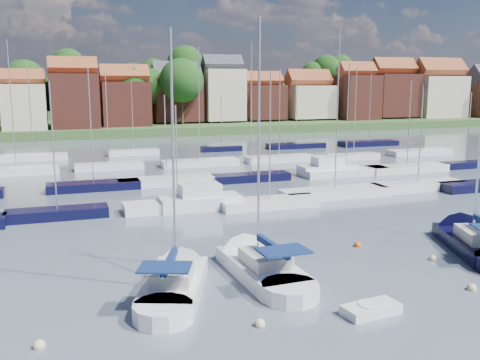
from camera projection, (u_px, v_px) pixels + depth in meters
name	position (u px, v px, depth m)	size (l,w,h in m)	color
ground	(201.00, 171.00, 66.92)	(260.00, 260.00, 0.00)	#42505A
sailboat_left	(178.00, 278.00, 29.28)	(6.49, 11.12, 14.73)	silver
sailboat_centre	(252.00, 262.00, 31.80)	(3.54, 11.61, 15.61)	silver
sailboat_navy	(466.00, 238.00, 36.68)	(7.25, 12.55, 16.85)	black
tender	(371.00, 309.00, 25.50)	(2.96, 1.67, 0.61)	silver
buoy_a	(39.00, 348.00, 22.28)	(0.52, 0.52, 0.52)	beige
buoy_b	(260.00, 326.00, 24.27)	(0.50, 0.50, 0.50)	beige
buoy_c	(308.00, 294.00, 28.01)	(0.51, 0.51, 0.51)	#D85914
buoy_d	(472.00, 290.00, 28.47)	(0.52, 0.52, 0.52)	beige
buoy_e	(358.00, 247.00, 36.01)	(0.50, 0.50, 0.50)	#D85914
buoy_g	(433.00, 260.00, 33.25)	(0.43, 0.43, 0.43)	beige
marina_field	(227.00, 172.00, 62.92)	(79.62, 41.41, 15.93)	silver
far_shore_town	(127.00, 104.00, 153.14)	(212.46, 90.00, 22.27)	#38552A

